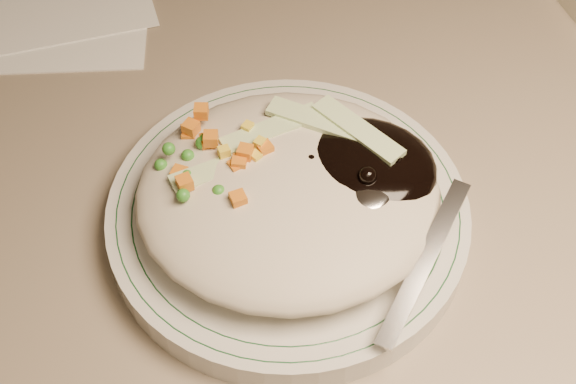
{
  "coord_description": "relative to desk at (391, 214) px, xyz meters",
  "views": [
    {
      "loc": [
        -0.11,
        0.91,
        1.18
      ],
      "look_at": [
        -0.11,
        1.22,
        0.78
      ],
      "focal_mm": 50.0,
      "sensor_mm": 36.0,
      "label": 1
    }
  ],
  "objects": [
    {
      "name": "plate_rim",
      "position": [
        -0.11,
        -0.16,
        0.22
      ],
      "size": [
        0.22,
        0.22,
        0.0
      ],
      "color": "#144723",
      "rests_on": "plate"
    },
    {
      "name": "desk",
      "position": [
        0.0,
        0.0,
        0.0
      ],
      "size": [
        1.4,
        0.7,
        0.74
      ],
      "color": "#7F705C",
      "rests_on": "ground"
    },
    {
      "name": "plate",
      "position": [
        -0.11,
        -0.16,
        0.21
      ],
      "size": [
        0.24,
        0.24,
        0.02
      ],
      "primitive_type": "cylinder",
      "color": "silver",
      "rests_on": "desk"
    },
    {
      "name": "meal",
      "position": [
        -0.1,
        -0.16,
        0.24
      ],
      "size": [
        0.21,
        0.19,
        0.05
      ],
      "color": "#AFA48E",
      "rests_on": "plate"
    }
  ]
}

